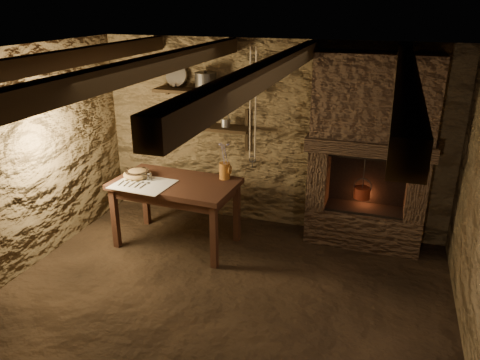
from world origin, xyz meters
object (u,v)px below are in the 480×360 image
(red_pot, at_px, (362,192))
(work_table, at_px, (177,211))
(iron_stockpot, at_px, (206,82))
(wooden_bowl, at_px, (137,174))
(stoneware_jug, at_px, (225,163))

(red_pot, bearing_deg, work_table, -162.47)
(iron_stockpot, bearing_deg, red_pot, -3.41)
(work_table, bearing_deg, iron_stockpot, 85.90)
(wooden_bowl, xyz_separation_m, iron_stockpot, (0.59, 0.80, 1.00))
(wooden_bowl, relative_size, red_pot, 0.62)
(stoneware_jug, xyz_separation_m, wooden_bowl, (-1.02, -0.28, -0.15))
(work_table, height_order, stoneware_jug, stoneware_jug)
(wooden_bowl, distance_m, iron_stockpot, 1.41)
(work_table, distance_m, iron_stockpot, 1.63)
(work_table, xyz_separation_m, iron_stockpot, (0.10, 0.79, 1.42))
(work_table, distance_m, stoneware_jug, 0.83)
(iron_stockpot, bearing_deg, wooden_bowl, -126.45)
(stoneware_jug, relative_size, red_pot, 0.84)
(stoneware_jug, height_order, wooden_bowl, stoneware_jug)
(stoneware_jug, relative_size, iron_stockpot, 1.73)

